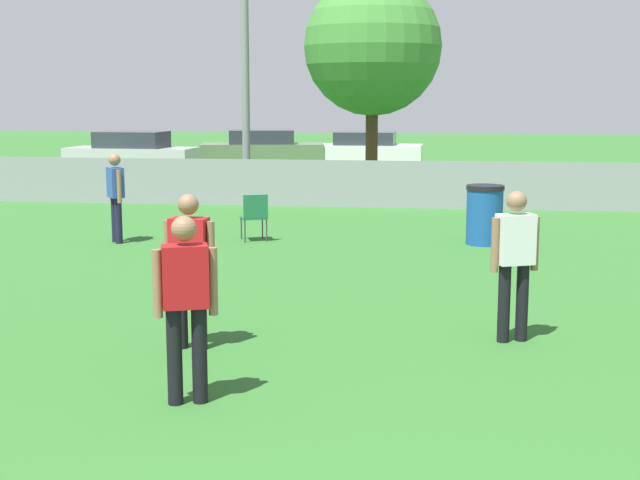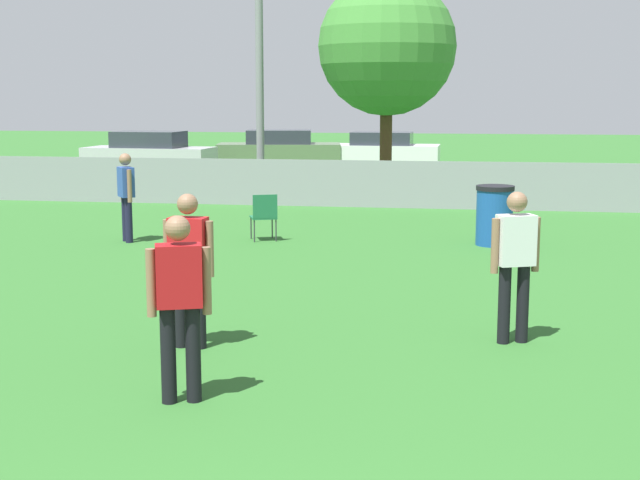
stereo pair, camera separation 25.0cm
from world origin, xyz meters
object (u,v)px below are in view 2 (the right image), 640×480
at_px(player_defender_red, 189,260).
at_px(parked_car_white, 382,150).
at_px(spectator_in_blue, 126,192).
at_px(parked_car_olive, 279,149).
at_px(light_pole, 259,6).
at_px(folding_chair_sideline, 264,214).
at_px(parked_car_silver, 149,154).
at_px(player_receiver_white, 515,257).
at_px(tree_near_pole, 387,47).
at_px(player_thrower_red, 179,296).
at_px(trash_bin, 494,215).

height_order(player_defender_red, parked_car_white, player_defender_red).
xyz_separation_m(spectator_in_blue, parked_car_olive, (-0.80, 17.00, -0.24)).
xyz_separation_m(light_pole, parked_car_white, (2.21, 9.90, -4.15)).
height_order(spectator_in_blue, folding_chair_sideline, spectator_in_blue).
height_order(parked_car_silver, parked_car_olive, parked_car_silver).
xyz_separation_m(parked_car_silver, parked_car_white, (7.38, 3.98, -0.04)).
height_order(player_receiver_white, spectator_in_blue, player_receiver_white).
xyz_separation_m(tree_near_pole, player_thrower_red, (-0.27, -16.31, -2.90)).
xyz_separation_m(player_thrower_red, player_receiver_white, (2.87, 2.35, 0.00)).
relative_size(tree_near_pole, folding_chair_sideline, 6.62).
height_order(light_pole, player_defender_red, light_pole).
xyz_separation_m(player_defender_red, spectator_in_blue, (-3.17, 6.35, -0.02)).
xyz_separation_m(player_defender_red, parked_car_white, (-0.24, 23.71, -0.28)).
height_order(spectator_in_blue, parked_car_white, spectator_in_blue).
distance_m(tree_near_pole, player_thrower_red, 16.57).
bearing_deg(player_receiver_white, parked_car_olive, 85.85).
xyz_separation_m(spectator_in_blue, folding_chair_sideline, (2.39, 0.50, -0.42)).
distance_m(player_receiver_white, spectator_in_blue, 8.57).
bearing_deg(parked_car_silver, player_defender_red, -65.83).
bearing_deg(parked_car_white, parked_car_silver, -150.47).
distance_m(light_pole, parked_car_silver, 8.87).
bearing_deg(trash_bin, player_defender_red, -115.01).
relative_size(spectator_in_blue, folding_chair_sideline, 1.86).
bearing_deg(parked_car_white, trash_bin, -76.86).
bearing_deg(player_defender_red, player_receiver_white, 16.14).
xyz_separation_m(parked_car_olive, parked_car_white, (3.72, 0.37, -0.02)).
height_order(folding_chair_sideline, parked_car_white, parked_car_white).
xyz_separation_m(trash_bin, parked_car_white, (-3.53, 16.66, 0.12)).
distance_m(player_defender_red, player_receiver_white, 3.38).
bearing_deg(tree_near_pole, light_pole, -164.37).
height_order(light_pole, player_receiver_white, light_pole).
distance_m(player_receiver_white, parked_car_olive, 23.75).
relative_size(light_pole, spectator_in_blue, 5.12).
distance_m(player_receiver_white, folding_chair_sideline, 7.37).
bearing_deg(trash_bin, parked_car_silver, 130.71).
relative_size(player_thrower_red, folding_chair_sideline, 1.89).
bearing_deg(spectator_in_blue, folding_chair_sideline, -115.44).
bearing_deg(parked_car_silver, spectator_in_blue, -68.53).
height_order(folding_chair_sideline, trash_bin, trash_bin).
distance_m(parked_car_olive, parked_car_white, 3.74).
relative_size(light_pole, folding_chair_sideline, 9.54).
bearing_deg(parked_car_white, player_receiver_white, -80.06).
relative_size(folding_chair_sideline, parked_car_silver, 0.20).
xyz_separation_m(folding_chair_sideline, trash_bin, (4.07, 0.20, 0.04)).
relative_size(player_defender_red, parked_car_olive, 0.34).
xyz_separation_m(player_thrower_red, folding_chair_sideline, (-1.21, 8.47, -0.44)).
bearing_deg(player_receiver_white, folding_chair_sideline, 101.74).
xyz_separation_m(player_receiver_white, parked_car_silver, (-10.93, 19.00, -0.24)).
bearing_deg(parked_car_white, light_pole, -101.41).
xyz_separation_m(player_defender_red, player_thrower_red, (0.43, -1.62, 0.00)).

